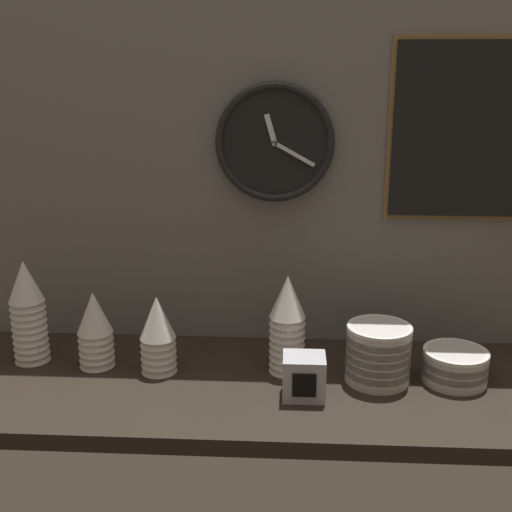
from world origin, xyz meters
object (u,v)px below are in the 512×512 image
Objects in this scene: cup_stack_far_left at (28,312)px; bowl_stack_far_right at (455,365)px; napkin_dispenser at (304,377)px; cup_stack_left at (95,329)px; wall_clock at (275,143)px; menu_board at (477,131)px; cup_stack_center_right at (287,324)px; cup_stack_center_left at (158,335)px; bowl_stack_right at (378,352)px.

bowl_stack_far_right is at bearing -3.03° from cup_stack_far_left.
bowl_stack_far_right is 1.56× the size of napkin_dispenser.
cup_stack_far_left is 18.46cm from cup_stack_left.
bowl_stack_far_right is at bearing -2.33° from cup_stack_left.
bowl_stack_far_right is 71.67cm from wall_clock.
menu_board is at bearing 37.02° from napkin_dispenser.
cup_stack_left is at bearing -6.54° from cup_stack_far_left.
cup_stack_center_right is 49.09cm from cup_stack_left.
menu_board reaches higher than cup_stack_center_right.
cup_stack_center_left is 0.43× the size of menu_board.
cup_stack_far_left is at bearing 167.72° from napkin_dispenser.
bowl_stack_right is 0.34× the size of menu_board.
bowl_stack_right is at bearing -4.10° from cup_stack_far_left.
cup_stack_center_left reaches higher than bowl_stack_far_right.
cup_stack_far_left is (-66.98, 2.48, 0.92)cm from cup_stack_center_right.
napkin_dispenser is at bearing -142.98° from menu_board.
napkin_dispenser is (8.12, -31.87, -50.40)cm from wall_clock.
cup_stack_far_left is 1.72× the size of bowl_stack_right.
menu_board reaches higher than cup_stack_left.
cup_stack_left is at bearing 165.83° from napkin_dispenser.
menu_board is (114.54, 17.28, 45.04)cm from cup_stack_far_left.
bowl_stack_right is at bearing 26.54° from napkin_dispenser.
napkin_dispenser is at bearing -14.17° from cup_stack_left.
cup_stack_center_left is 73.71cm from bowl_stack_far_right.
cup_stack_far_left reaches higher than cup_stack_left.
wall_clock is 0.67× the size of menu_board.
cup_stack_left is at bearing -168.67° from menu_board.
menu_board reaches higher than napkin_dispenser.
cup_stack_center_left reaches higher than napkin_dispenser.
menu_board is (96.57, 19.34, 48.71)cm from cup_stack_left.
cup_stack_left is 55.01cm from napkin_dispenser.
cup_stack_center_left is 96.07cm from menu_board.
cup_stack_left is 109.88cm from menu_board.
wall_clock is at bearing -179.01° from menu_board.
bowl_stack_right is (22.27, -3.93, -5.18)cm from cup_stack_center_right.
cup_stack_left is (-49.01, 0.41, -2.75)cm from cup_stack_center_right.
wall_clock is at bearing 153.90° from bowl_stack_far_right.
cup_stack_far_left is at bearing 177.88° from cup_stack_center_right.
cup_stack_center_right is 1.27× the size of cup_stack_left.
cup_stack_center_right is 0.82× the size of wall_clock.
wall_clock is 3.05× the size of napkin_dispenser.
wall_clock reaches higher than cup_stack_center_right.
cup_stack_center_left is at bearing 177.95° from bowl_stack_right.
menu_board is at bearing 8.58° from cup_stack_far_left.
menu_board is (79.90, 21.73, 48.71)cm from cup_stack_center_left.
cup_stack_far_left reaches higher than bowl_stack_right.
bowl_stack_far_right is (18.87, 0.68, -3.16)cm from bowl_stack_right.
cup_stack_far_left is at bearing 173.46° from cup_stack_left.
cup_stack_left is at bearing 177.67° from bowl_stack_far_right.
bowl_stack_right is 61.77cm from menu_board.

